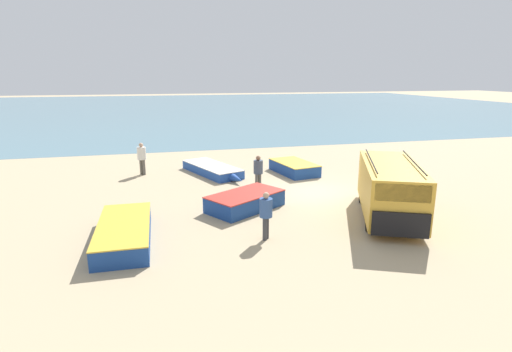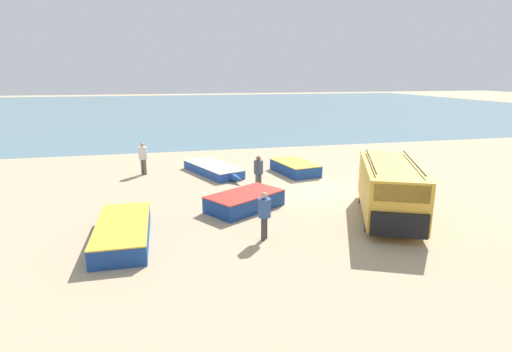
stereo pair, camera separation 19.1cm
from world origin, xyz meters
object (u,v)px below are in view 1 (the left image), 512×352
object	(u,v)px
fisherman_1	(258,170)
parked_van	(390,188)
fishing_rowboat_2	(125,231)
fishing_rowboat_3	(247,200)
fishing_rowboat_0	(213,170)
fishing_rowboat_1	(293,167)
fisherman_2	(266,211)
fisherman_0	(142,156)

from	to	relation	value
fisherman_1	parked_van	bearing A→B (deg)	20.69
fishing_rowboat_2	fishing_rowboat_3	distance (m)	5.21
fishing_rowboat_0	fishing_rowboat_1	size ratio (longest dim) A/B	1.36
fishing_rowboat_1	fisherman_2	size ratio (longest dim) A/B	2.31
fishing_rowboat_2	fisherman_1	xyz separation A→B (m)	(5.84, 4.67, 0.69)
fishing_rowboat_1	fishing_rowboat_2	world-z (taller)	fishing_rowboat_2
fisherman_2	fishing_rowboat_2	bearing A→B (deg)	24.39
fishing_rowboat_1	fishing_rowboat_2	size ratio (longest dim) A/B	0.75
fishing_rowboat_0	fishing_rowboat_1	distance (m)	4.51
fishing_rowboat_3	fisherman_0	xyz separation A→B (m)	(-4.38, 6.98, 0.73)
parked_van	fisherman_2	size ratio (longest dim) A/B	3.44
fishing_rowboat_3	fishing_rowboat_2	bearing A→B (deg)	172.57
fishing_rowboat_0	fishing_rowboat_3	world-z (taller)	fishing_rowboat_3
parked_van	fishing_rowboat_1	distance (m)	7.91
fisherman_0	fishing_rowboat_1	bearing A→B (deg)	115.85
fishing_rowboat_3	fisherman_0	distance (m)	8.28
fishing_rowboat_3	parked_van	bearing A→B (deg)	-56.84
fishing_rowboat_2	fishing_rowboat_3	bearing A→B (deg)	-65.26
fishing_rowboat_3	fishing_rowboat_0	bearing A→B (deg)	63.06
fishing_rowboat_2	fisherman_0	distance (m)	9.20
fishing_rowboat_0	fishing_rowboat_3	size ratio (longest dim) A/B	1.36
parked_van	fishing_rowboat_2	xyz separation A→B (m)	(-9.84, 0.18, -0.86)
fishing_rowboat_1	fisherman_0	size ratio (longest dim) A/B	2.14
fishing_rowboat_1	fisherman_0	xyz separation A→B (m)	(-8.26, 1.57, 0.75)
fishing_rowboat_1	fisherman_1	xyz separation A→B (m)	(-2.78, -2.93, 0.69)
parked_van	fisherman_0	world-z (taller)	parked_van
fishing_rowboat_1	fishing_rowboat_2	xyz separation A→B (m)	(-8.62, -7.59, 0.00)
fishing_rowboat_0	fishing_rowboat_2	bearing A→B (deg)	-48.26
fishing_rowboat_2	fisherman_2	distance (m)	4.81
fishing_rowboat_0	fisherman_1	world-z (taller)	fisherman_1
fishing_rowboat_1	parked_van	bearing A→B (deg)	178.05
fishing_rowboat_2	fisherman_1	world-z (taller)	fisherman_1
fisherman_1	fisherman_2	world-z (taller)	fisherman_1
parked_van	fisherman_1	distance (m)	6.29
fishing_rowboat_1	fishing_rowboat_3	size ratio (longest dim) A/B	1.00
fishing_rowboat_3	fishing_rowboat_1	bearing A→B (deg)	22.29
fishing_rowboat_1	fishing_rowboat_2	distance (m)	11.49
fisherman_0	fisherman_2	xyz separation A→B (m)	(4.27, -10.28, -0.08)
fishing_rowboat_0	fishing_rowboat_2	world-z (taller)	fishing_rowboat_2
parked_van	fisherman_0	distance (m)	13.31
fisherman_1	fisherman_2	size ratio (longest dim) A/B	1.02
parked_van	fisherman_1	xyz separation A→B (m)	(-4.01, 4.84, -0.17)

